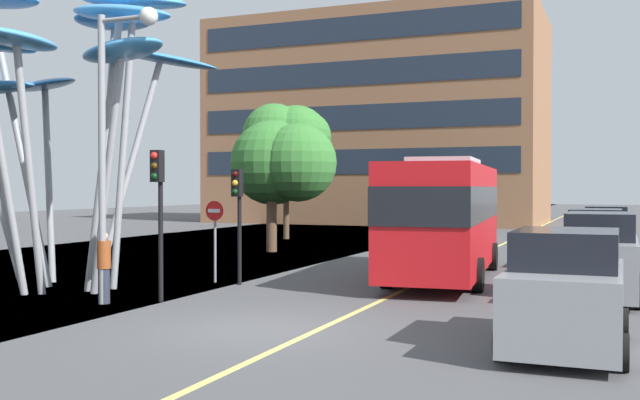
{
  "coord_description": "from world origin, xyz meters",
  "views": [
    {
      "loc": [
        6.88,
        -13.59,
        2.89
      ],
      "look_at": [
        -1.86,
        7.76,
        2.5
      ],
      "focal_mm": 41.85,
      "sensor_mm": 36.0,
      "label": 1
    }
  ],
  "objects_px": {
    "car_parked_mid": "(600,258)",
    "traffic_light_kerb_near": "(158,192)",
    "red_bus": "(444,213)",
    "car_parked_far": "(595,242)",
    "traffic_light_kerb_far": "(238,201)",
    "car_parked_near": "(566,293)",
    "pedestrian": "(104,267)",
    "car_side_street": "(606,232)",
    "no_entry_sign": "(215,228)",
    "street_lamp": "(115,116)",
    "leaf_sculpture": "(52,50)"
  },
  "relations": [
    {
      "from": "car_parked_far",
      "to": "no_entry_sign",
      "type": "distance_m",
      "value": 13.29
    },
    {
      "from": "pedestrian",
      "to": "no_entry_sign",
      "type": "distance_m",
      "value": 4.72
    },
    {
      "from": "car_side_street",
      "to": "traffic_light_kerb_far",
      "type": "bearing_deg",
      "value": -124.75
    },
    {
      "from": "car_parked_far",
      "to": "car_side_street",
      "type": "height_order",
      "value": "car_parked_far"
    },
    {
      "from": "leaf_sculpture",
      "to": "traffic_light_kerb_near",
      "type": "bearing_deg",
      "value": -12.84
    },
    {
      "from": "leaf_sculpture",
      "to": "no_entry_sign",
      "type": "distance_m",
      "value": 6.9
    },
    {
      "from": "traffic_light_kerb_near",
      "to": "car_parked_far",
      "type": "height_order",
      "value": "traffic_light_kerb_near"
    },
    {
      "from": "car_parked_far",
      "to": "no_entry_sign",
      "type": "relative_size",
      "value": 1.59
    },
    {
      "from": "car_parked_mid",
      "to": "pedestrian",
      "type": "distance_m",
      "value": 12.64
    },
    {
      "from": "traffic_light_kerb_near",
      "to": "no_entry_sign",
      "type": "xyz_separation_m",
      "value": [
        -0.67,
        3.93,
        -1.11
      ]
    },
    {
      "from": "car_parked_near",
      "to": "pedestrian",
      "type": "relative_size",
      "value": 2.38
    },
    {
      "from": "traffic_light_kerb_near",
      "to": "street_lamp",
      "type": "xyz_separation_m",
      "value": [
        -0.73,
        -0.77,
        1.87
      ]
    },
    {
      "from": "traffic_light_kerb_near",
      "to": "car_side_street",
      "type": "xyz_separation_m",
      "value": [
        10.14,
        17.88,
        -1.77
      ]
    },
    {
      "from": "no_entry_sign",
      "to": "car_parked_far",
      "type": "bearing_deg",
      "value": 37.11
    },
    {
      "from": "traffic_light_kerb_far",
      "to": "car_parked_near",
      "type": "xyz_separation_m",
      "value": [
        9.62,
        -5.52,
        -1.47
      ]
    },
    {
      "from": "car_parked_far",
      "to": "no_entry_sign",
      "type": "bearing_deg",
      "value": -142.89
    },
    {
      "from": "traffic_light_kerb_far",
      "to": "car_parked_near",
      "type": "distance_m",
      "value": 11.18
    },
    {
      "from": "car_parked_mid",
      "to": "no_entry_sign",
      "type": "distance_m",
      "value": 10.99
    },
    {
      "from": "leaf_sculpture",
      "to": "no_entry_sign",
      "type": "bearing_deg",
      "value": 40.07
    },
    {
      "from": "car_parked_near",
      "to": "car_parked_far",
      "type": "height_order",
      "value": "same"
    },
    {
      "from": "leaf_sculpture",
      "to": "car_parked_far",
      "type": "height_order",
      "value": "leaf_sculpture"
    },
    {
      "from": "red_bus",
      "to": "traffic_light_kerb_far",
      "type": "distance_m",
      "value": 6.53
    },
    {
      "from": "traffic_light_kerb_far",
      "to": "car_side_street",
      "type": "height_order",
      "value": "traffic_light_kerb_far"
    },
    {
      "from": "car_parked_mid",
      "to": "pedestrian",
      "type": "xyz_separation_m",
      "value": [
        -11.4,
        -5.45,
        -0.16
      ]
    },
    {
      "from": "car_parked_mid",
      "to": "pedestrian",
      "type": "height_order",
      "value": "car_parked_mid"
    },
    {
      "from": "no_entry_sign",
      "to": "car_side_street",
      "type": "bearing_deg",
      "value": 52.21
    },
    {
      "from": "red_bus",
      "to": "car_side_street",
      "type": "bearing_deg",
      "value": 66.44
    },
    {
      "from": "red_bus",
      "to": "traffic_light_kerb_near",
      "type": "relative_size",
      "value": 2.63
    },
    {
      "from": "car_parked_mid",
      "to": "pedestrian",
      "type": "bearing_deg",
      "value": -154.46
    },
    {
      "from": "car_parked_near",
      "to": "leaf_sculpture",
      "type": "bearing_deg",
      "value": 168.68
    },
    {
      "from": "car_parked_mid",
      "to": "street_lamp",
      "type": "distance_m",
      "value": 12.81
    },
    {
      "from": "no_entry_sign",
      "to": "traffic_light_kerb_near",
      "type": "bearing_deg",
      "value": -80.27
    },
    {
      "from": "leaf_sculpture",
      "to": "car_parked_mid",
      "type": "xyz_separation_m",
      "value": [
        14.48,
        3.79,
        -5.73
      ]
    },
    {
      "from": "traffic_light_kerb_near",
      "to": "car_side_street",
      "type": "bearing_deg",
      "value": 60.44
    },
    {
      "from": "car_parked_near",
      "to": "car_side_street",
      "type": "height_order",
      "value": "car_parked_near"
    },
    {
      "from": "car_parked_near",
      "to": "car_side_street",
      "type": "distance_m",
      "value": 19.75
    },
    {
      "from": "traffic_light_kerb_far",
      "to": "leaf_sculpture",
      "type": "bearing_deg",
      "value": -148.97
    },
    {
      "from": "red_bus",
      "to": "car_parked_far",
      "type": "height_order",
      "value": "red_bus"
    },
    {
      "from": "car_parked_mid",
      "to": "traffic_light_kerb_near",
      "type": "bearing_deg",
      "value": -155.21
    },
    {
      "from": "leaf_sculpture",
      "to": "traffic_light_kerb_near",
      "type": "height_order",
      "value": "leaf_sculpture"
    },
    {
      "from": "traffic_light_kerb_far",
      "to": "pedestrian",
      "type": "xyz_separation_m",
      "value": [
        -1.4,
        -4.36,
        -1.58
      ]
    },
    {
      "from": "leaf_sculpture",
      "to": "pedestrian",
      "type": "bearing_deg",
      "value": -28.35
    },
    {
      "from": "car_side_street",
      "to": "no_entry_sign",
      "type": "xyz_separation_m",
      "value": [
        -10.82,
        -13.95,
        0.67
      ]
    },
    {
      "from": "car_parked_far",
      "to": "street_lamp",
      "type": "distance_m",
      "value": 16.96
    },
    {
      "from": "red_bus",
      "to": "car_parked_near",
      "type": "bearing_deg",
      "value": -65.16
    },
    {
      "from": "traffic_light_kerb_far",
      "to": "car_side_street",
      "type": "distance_m",
      "value": 17.38
    },
    {
      "from": "red_bus",
      "to": "no_entry_sign",
      "type": "bearing_deg",
      "value": -150.79
    },
    {
      "from": "car_side_street",
      "to": "street_lamp",
      "type": "xyz_separation_m",
      "value": [
        -10.87,
        -18.65,
        3.65
      ]
    },
    {
      "from": "traffic_light_kerb_far",
      "to": "car_parked_near",
      "type": "height_order",
      "value": "traffic_light_kerb_far"
    },
    {
      "from": "traffic_light_kerb_near",
      "to": "car_parked_near",
      "type": "relative_size",
      "value": 0.9
    }
  ]
}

